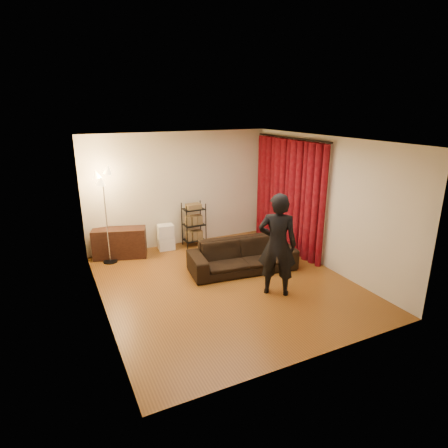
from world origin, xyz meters
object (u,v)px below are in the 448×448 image
person (277,245)px  sofa (242,256)px  wire_shelf (194,225)px  media_cabinet (120,243)px  storage_boxes (166,237)px  floor_lamp (106,218)px

person → sofa: bearing=-49.8°
sofa → wire_shelf: 1.82m
media_cabinet → storage_boxes: 1.08m
wire_shelf → floor_lamp: size_ratio=0.52×
person → floor_lamp: floor_lamp is taller
sofa → media_cabinet: bearing=146.3°
sofa → floor_lamp: size_ratio=1.07×
person → storage_boxes: person is taller
sofa → media_cabinet: (-2.13, 1.81, 0.02)m
media_cabinet → storage_boxes: media_cabinet is taller
storage_boxes → wire_shelf: size_ratio=0.57×
storage_boxes → floor_lamp: 1.53m
sofa → floor_lamp: (-2.39, 1.62, 0.69)m
media_cabinet → person: bearing=-35.5°
wire_shelf → floor_lamp: floor_lamp is taller
floor_lamp → media_cabinet: bearing=36.1°
floor_lamp → sofa: bearing=-34.1°
person → floor_lamp: 3.69m
floor_lamp → storage_boxes: bearing=8.2°
person → wire_shelf: person is taller
storage_boxes → wire_shelf: bearing=-3.3°
person → floor_lamp: bearing=-11.6°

